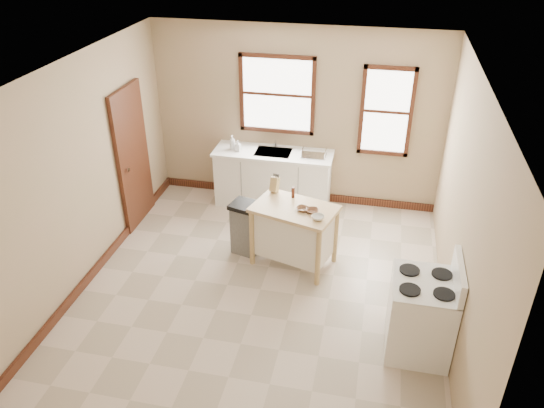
{
  "coord_description": "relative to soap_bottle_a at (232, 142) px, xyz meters",
  "views": [
    {
      "loc": [
        1.26,
        -5.17,
        4.33
      ],
      "look_at": [
        0.07,
        0.4,
        1.04
      ],
      "focal_mm": 35.0,
      "sensor_mm": 36.0,
      "label": 1
    }
  ],
  "objects": [
    {
      "name": "knife_block",
      "position": [
        0.91,
        -1.13,
        -0.07
      ],
      "size": [
        0.12,
        0.12,
        0.2
      ],
      "primitive_type": null,
      "rotation": [
        0.0,
        0.0,
        -0.25
      ],
      "color": "#DAB072",
      "rests_on": "kitchen_island"
    },
    {
      "name": "pepper_grinder",
      "position": [
        1.18,
        -1.24,
        -0.09
      ],
      "size": [
        0.06,
        0.06,
        0.15
      ],
      "primitive_type": "cylinder",
      "rotation": [
        0.0,
        0.0,
        -0.44
      ],
      "color": "#482113",
      "rests_on": "kitchen_island"
    },
    {
      "name": "ceiling",
      "position": [
        0.95,
        -2.17,
        1.76
      ],
      "size": [
        5.0,
        5.0,
        0.0
      ],
      "primitive_type": "plane",
      "rotation": [
        3.14,
        0.0,
        0.0
      ],
      "color": "white",
      "rests_on": "ground"
    },
    {
      "name": "window_side",
      "position": [
        2.3,
        0.31,
        0.56
      ],
      "size": [
        0.77,
        0.06,
        1.37
      ],
      "primitive_type": null,
      "color": "black",
      "rests_on": "wall_back"
    },
    {
      "name": "kitchen_island",
      "position": [
        1.25,
        -1.5,
        -0.6
      ],
      "size": [
        1.21,
        0.94,
        0.87
      ],
      "primitive_type": null,
      "rotation": [
        0.0,
        0.0,
        -0.28
      ],
      "color": "#D5B87D",
      "rests_on": "ground"
    },
    {
      "name": "dish_rack",
      "position": [
        1.28,
        0.01,
        -0.07
      ],
      "size": [
        0.45,
        0.4,
        0.09
      ],
      "primitive_type": null,
      "rotation": [
        0.0,
        0.0,
        0.42
      ],
      "color": "silver",
      "rests_on": "sink_counter"
    },
    {
      "name": "faucet",
      "position": [
        0.65,
        0.21,
        -0.01
      ],
      "size": [
        0.03,
        0.03,
        0.22
      ],
      "primitive_type": "cylinder",
      "color": "silver",
      "rests_on": "sink_counter"
    },
    {
      "name": "baseboard_left",
      "position": [
        -1.27,
        -2.17,
        -0.98
      ],
      "size": [
        0.04,
        5.0,
        0.12
      ],
      "primitive_type": "cube",
      "color": "black",
      "rests_on": "ground"
    },
    {
      "name": "soap_bottle_a",
      "position": [
        0.0,
        0.0,
        0.0
      ],
      "size": [
        0.09,
        0.09,
        0.23
      ],
      "primitive_type": "imported",
      "rotation": [
        0.0,
        0.0,
        -0.05
      ],
      "color": "#B2B2B2",
      "rests_on": "sink_counter"
    },
    {
      "name": "gas_stove",
      "position": [
        2.85,
        -2.78,
        -0.45
      ],
      "size": [
        0.73,
        0.73,
        1.17
      ],
      "primitive_type": null,
      "color": "white",
      "rests_on": "ground"
    },
    {
      "name": "baseboard_back",
      "position": [
        0.95,
        0.3,
        -0.98
      ],
      "size": [
        4.5,
        0.04,
        0.12
      ],
      "primitive_type": "cube",
      "color": "black",
      "rests_on": "ground"
    },
    {
      "name": "wall_right",
      "position": [
        3.2,
        -2.17,
        0.36
      ],
      "size": [
        0.04,
        5.0,
        2.8
      ],
      "primitive_type": "cube",
      "color": "tan",
      "rests_on": "ground"
    },
    {
      "name": "soap_bottle_b",
      "position": [
        0.1,
        -0.04,
        -0.03
      ],
      "size": [
        0.09,
        0.09,
        0.17
      ],
      "primitive_type": "imported",
      "rotation": [
        0.0,
        0.0,
        -0.17
      ],
      "color": "#B2B2B2",
      "rests_on": "sink_counter"
    },
    {
      "name": "wall_back",
      "position": [
        0.95,
        0.33,
        0.36
      ],
      "size": [
        4.5,
        0.04,
        2.8
      ],
      "primitive_type": "cube",
      "color": "tan",
      "rests_on": "ground"
    },
    {
      "name": "wall_left",
      "position": [
        -1.3,
        -2.17,
        0.36
      ],
      "size": [
        0.04,
        5.0,
        2.8
      ],
      "primitive_type": "cube",
      "color": "tan",
      "rests_on": "ground"
    },
    {
      "name": "bowl_c",
      "position": [
        1.59,
        -1.72,
        -0.14
      ],
      "size": [
        0.19,
        0.19,
        0.05
      ],
      "primitive_type": "imported",
      "rotation": [
        0.0,
        0.0,
        -0.21
      ],
      "color": "silver",
      "rests_on": "kitchen_island"
    },
    {
      "name": "trash_bin",
      "position": [
        0.56,
        -1.37,
        -0.65
      ],
      "size": [
        0.46,
        0.42,
        0.77
      ],
      "primitive_type": null,
      "rotation": [
        0.0,
        0.0,
        -0.26
      ],
      "color": "slate",
      "rests_on": "ground"
    },
    {
      "name": "bowl_a",
      "position": [
        1.36,
        -1.54,
        -0.15
      ],
      "size": [
        0.2,
        0.2,
        0.04
      ],
      "primitive_type": "imported",
      "rotation": [
        0.0,
        0.0,
        -0.39
      ],
      "color": "brown",
      "rests_on": "kitchen_island"
    },
    {
      "name": "floor",
      "position": [
        0.95,
        -2.17,
        -1.04
      ],
      "size": [
        5.0,
        5.0,
        0.0
      ],
      "primitive_type": "plane",
      "color": "beige",
      "rests_on": "ground"
    },
    {
      "name": "door_left",
      "position": [
        -1.26,
        -0.87,
        0.01
      ],
      "size": [
        0.06,
        0.9,
        2.1
      ],
      "primitive_type": "cube",
      "color": "black",
      "rests_on": "ground"
    },
    {
      "name": "bowl_b",
      "position": [
        1.49,
        -1.56,
        -0.15
      ],
      "size": [
        0.2,
        0.2,
        0.04
      ],
      "primitive_type": "imported",
      "rotation": [
        0.0,
        0.0,
        0.27
      ],
      "color": "brown",
      "rests_on": "kitchen_island"
    },
    {
      "name": "sink_counter",
      "position": [
        0.65,
        0.03,
        -0.58
      ],
      "size": [
        1.86,
        0.62,
        0.92
      ],
      "primitive_type": null,
      "color": "white",
      "rests_on": "ground"
    },
    {
      "name": "window_main",
      "position": [
        0.65,
        0.31,
        0.71
      ],
      "size": [
        1.17,
        0.06,
        1.22
      ],
      "primitive_type": null,
      "color": "black",
      "rests_on": "wall_back"
    }
  ]
}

